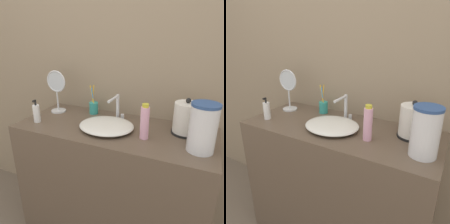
% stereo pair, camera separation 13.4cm
% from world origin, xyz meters
% --- Properties ---
extents(wall_back, '(6.00, 0.04, 2.60)m').
position_xyz_m(wall_back, '(0.00, 0.54, 1.30)').
color(wall_back, gray).
rests_on(wall_back, ground_plane).
extents(vanity_counter, '(1.23, 0.52, 0.90)m').
position_xyz_m(vanity_counter, '(0.00, 0.26, 0.45)').
color(vanity_counter, brown).
rests_on(vanity_counter, ground_plane).
extents(sink_basin, '(0.34, 0.30, 0.05)m').
position_xyz_m(sink_basin, '(-0.03, 0.22, 0.93)').
color(sink_basin, silver).
rests_on(sink_basin, vanity_counter).
extents(faucet, '(0.06, 0.16, 0.17)m').
position_xyz_m(faucet, '(-0.02, 0.37, 1.00)').
color(faucet, silver).
rests_on(faucet, vanity_counter).
extents(electric_kettle, '(0.16, 0.16, 0.22)m').
position_xyz_m(electric_kettle, '(0.42, 0.35, 0.99)').
color(electric_kettle, black).
rests_on(electric_kettle, vanity_counter).
extents(toothbrush_cup, '(0.06, 0.06, 0.21)m').
position_xyz_m(toothbrush_cup, '(-0.23, 0.43, 0.95)').
color(toothbrush_cup, teal).
rests_on(toothbrush_cup, vanity_counter).
extents(lotion_bottle, '(0.04, 0.04, 0.15)m').
position_xyz_m(lotion_bottle, '(-0.49, 0.14, 0.96)').
color(lotion_bottle, white).
rests_on(lotion_bottle, vanity_counter).
extents(shampoo_bottle, '(0.05, 0.05, 0.20)m').
position_xyz_m(shampoo_bottle, '(0.22, 0.19, 1.00)').
color(shampoo_bottle, '#EAA8C6').
rests_on(shampoo_bottle, vanity_counter).
extents(vanity_mirror, '(0.16, 0.11, 0.31)m').
position_xyz_m(vanity_mirror, '(-0.49, 0.36, 1.07)').
color(vanity_mirror, silver).
rests_on(vanity_mirror, vanity_counter).
extents(water_pitcher, '(0.14, 0.14, 0.25)m').
position_xyz_m(water_pitcher, '(0.51, 0.17, 1.03)').
color(water_pitcher, silver).
rests_on(water_pitcher, vanity_counter).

